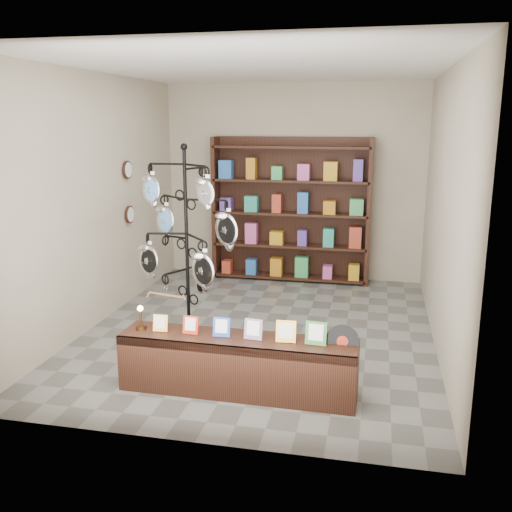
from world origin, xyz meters
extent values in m
plane|color=slate|center=(0.00, 0.00, 0.00)|extent=(5.00, 5.00, 0.00)
plane|color=#B6AB93|center=(0.00, 2.50, 1.50)|extent=(4.00, 0.00, 4.00)
plane|color=#B6AB93|center=(0.00, -2.50, 1.50)|extent=(4.00, 0.00, 4.00)
plane|color=#B6AB93|center=(-2.00, 0.00, 1.50)|extent=(0.00, 5.00, 5.00)
plane|color=#B6AB93|center=(2.00, 0.00, 1.50)|extent=(0.00, 5.00, 5.00)
plane|color=white|center=(0.00, 0.00, 3.00)|extent=(5.00, 5.00, 0.00)
cylinder|color=black|center=(-0.64, -0.72, 0.02)|extent=(0.57, 0.57, 0.03)
cylinder|color=black|center=(-0.64, -0.72, 1.08)|extent=(0.05, 0.05, 2.16)
sphere|color=black|center=(-0.64, -0.72, 2.18)|extent=(0.07, 0.07, 0.07)
ellipsoid|color=silver|center=(-0.57, -0.50, 0.68)|extent=(0.12, 0.07, 0.23)
cube|color=#AA7B46|center=(-0.79, -0.99, 0.69)|extent=(0.40, 0.11, 0.04)
cube|color=black|center=(0.12, -1.60, 0.27)|extent=(2.17, 0.48, 0.53)
cube|color=#C2872D|center=(-0.61, -1.59, 0.61)|extent=(0.14, 0.05, 0.16)
cube|color=#B6260E|center=(-0.32, -1.59, 0.62)|extent=(0.15, 0.05, 0.17)
cube|color=#263FA5|center=(-0.02, -1.60, 0.62)|extent=(0.16, 0.06, 0.18)
cube|color=#E54C33|center=(0.27, -1.60, 0.63)|extent=(0.17, 0.06, 0.19)
cube|color=#C2872D|center=(0.57, -1.61, 0.63)|extent=(0.18, 0.06, 0.20)
cube|color=#337233|center=(0.83, -1.61, 0.63)|extent=(0.19, 0.06, 0.21)
cylinder|color=black|center=(1.06, -1.57, 0.56)|extent=(0.30, 0.07, 0.29)
cylinder|color=#B6260E|center=(1.06, -1.57, 0.56)|extent=(0.10, 0.03, 0.10)
cylinder|color=#462B14|center=(-0.81, -1.59, 0.55)|extent=(0.10, 0.10, 0.04)
cylinder|color=#462B14|center=(-0.81, -1.59, 0.64)|extent=(0.02, 0.02, 0.14)
sphere|color=#FFBF59|center=(-0.81, -1.59, 0.74)|extent=(0.06, 0.06, 0.06)
cube|color=black|center=(0.00, 2.44, 1.10)|extent=(2.40, 0.04, 2.20)
cube|color=black|center=(-1.18, 2.28, 1.10)|extent=(0.06, 0.36, 2.20)
cube|color=black|center=(1.18, 2.28, 1.10)|extent=(0.06, 0.36, 2.20)
cube|color=black|center=(0.00, 2.28, 0.05)|extent=(2.36, 0.36, 0.04)
cube|color=black|center=(0.00, 2.28, 0.55)|extent=(2.36, 0.36, 0.03)
cube|color=black|center=(0.00, 2.28, 1.05)|extent=(2.36, 0.36, 0.04)
cube|color=black|center=(0.00, 2.28, 1.55)|extent=(2.36, 0.36, 0.04)
cube|color=black|center=(0.00, 2.28, 2.05)|extent=(2.36, 0.36, 0.04)
cylinder|color=black|center=(-1.97, 0.80, 1.80)|extent=(0.03, 0.24, 0.24)
cylinder|color=black|center=(-1.97, 0.80, 1.20)|extent=(0.03, 0.24, 0.24)
camera|label=1|loc=(1.30, -6.28, 2.44)|focal=40.00mm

